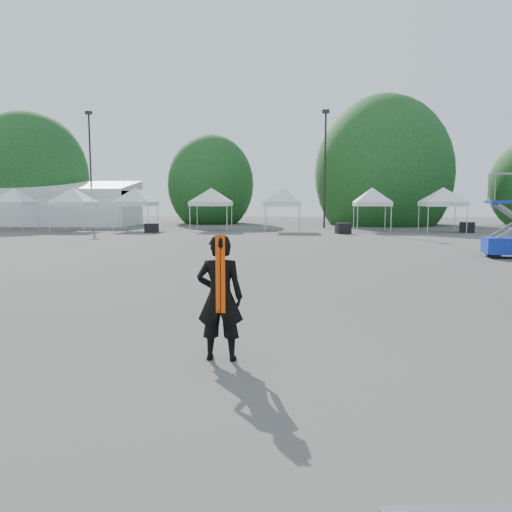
{
  "coord_description": "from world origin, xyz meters",
  "views": [
    {
      "loc": [
        0.52,
        -10.49,
        2.47
      ],
      "look_at": [
        -0.27,
        -0.29,
        1.3
      ],
      "focal_mm": 35.0,
      "sensor_mm": 36.0,
      "label": 1
    }
  ],
  "objects": [
    {
      "name": "tree_far_w",
      "position": [
        -26.0,
        38.0,
        4.54
      ],
      "size": [
        4.8,
        4.8,
        7.3
      ],
      "color": "#382314",
      "rests_on": "ground"
    },
    {
      "name": "tree_mid_w",
      "position": [
        -8.0,
        40.0,
        3.93
      ],
      "size": [
        4.16,
        4.16,
        6.33
      ],
      "color": "#382314",
      "rests_on": "ground"
    },
    {
      "name": "man",
      "position": [
        -0.61,
        -3.07,
        0.98
      ],
      "size": [
        0.72,
        0.48,
        1.95
      ],
      "rotation": [
        0.0,
        0.0,
        3.15
      ],
      "color": "black",
      "rests_on": "ground"
    },
    {
      "name": "tent_c",
      "position": [
        -12.0,
        28.1,
        3.06
      ],
      "size": [
        4.14,
        4.14,
        3.88
      ],
      "color": "silver",
      "rests_on": "ground"
    },
    {
      "name": "tent_b",
      "position": [
        -16.57,
        27.08,
        3.06
      ],
      "size": [
        4.08,
        4.08,
        3.88
      ],
      "color": "silver",
      "rests_on": "ground"
    },
    {
      "name": "tent_g",
      "position": [
        11.47,
        27.72,
        3.06
      ],
      "size": [
        4.15,
        4.15,
        3.88
      ],
      "color": "silver",
      "rests_on": "ground"
    },
    {
      "name": "light_pole_west",
      "position": [
        -18.0,
        34.0,
        5.77
      ],
      "size": [
        0.6,
        0.25,
        10.3
      ],
      "color": "black",
      "rests_on": "ground"
    },
    {
      "name": "crate_east",
      "position": [
        13.21,
        27.37,
        0.39
      ],
      "size": [
        1.22,
        1.12,
        0.77
      ],
      "primitive_type": "cube",
      "rotation": [
        0.0,
        0.0,
        -0.43
      ],
      "color": "black",
      "rests_on": "ground"
    },
    {
      "name": "tent_e",
      "position": [
        -0.44,
        27.82,
        3.06
      ],
      "size": [
        3.96,
        3.96,
        3.88
      ],
      "color": "silver",
      "rests_on": "ground"
    },
    {
      "name": "ground",
      "position": [
        0.0,
        0.0,
        0.0
      ],
      "size": [
        120.0,
        120.0,
        0.0
      ],
      "primitive_type": "plane",
      "color": "#474442",
      "rests_on": "ground"
    },
    {
      "name": "crate_mid",
      "position": [
        3.97,
        25.47,
        0.39
      ],
      "size": [
        1.16,
        1.01,
        0.77
      ],
      "primitive_type": "cube",
      "rotation": [
        0.0,
        0.0,
        0.27
      ],
      "color": "black",
      "rests_on": "ground"
    },
    {
      "name": "marquee",
      "position": [
        -22.0,
        35.0,
        1.97
      ],
      "size": [
        15.0,
        6.25,
        4.23
      ],
      "color": "silver",
      "rests_on": "ground"
    },
    {
      "name": "crate_west",
      "position": [
        -10.0,
        25.49,
        0.34
      ],
      "size": [
        0.96,
        0.81,
        0.67
      ],
      "primitive_type": "cube",
      "rotation": [
        0.0,
        0.0,
        -0.17
      ],
      "color": "black",
      "rests_on": "ground"
    },
    {
      "name": "tent_d",
      "position": [
        -6.05,
        28.55,
        3.06
      ],
      "size": [
        4.32,
        4.32,
        3.88
      ],
      "color": "silver",
      "rests_on": "ground"
    },
    {
      "name": "tent_f",
      "position": [
        6.42,
        28.48,
        3.06
      ],
      "size": [
        3.77,
        3.77,
        3.88
      ],
      "color": "silver",
      "rests_on": "ground"
    },
    {
      "name": "light_pole_east",
      "position": [
        3.0,
        32.0,
        5.52
      ],
      "size": [
        0.6,
        0.25,
        9.8
      ],
      "color": "black",
      "rests_on": "ground"
    },
    {
      "name": "tent_a",
      "position": [
        -21.94,
        28.1,
        3.06
      ],
      "size": [
        3.73,
        3.73,
        3.88
      ],
      "color": "silver",
      "rests_on": "ground"
    },
    {
      "name": "tree_mid_e",
      "position": [
        9.0,
        39.0,
        4.84
      ],
      "size": [
        5.12,
        5.12,
        7.79
      ],
      "color": "#382314",
      "rests_on": "ground"
    }
  ]
}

